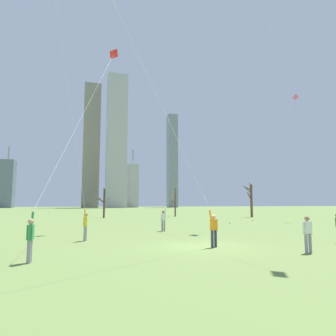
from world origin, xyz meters
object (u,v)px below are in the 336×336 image
kite_flyer_midfield_left_teal (186,167)px  bare_tree_leftmost (104,203)px  bare_tree_far_right_edge (175,202)px  kite_flyer_midfield_center_red (55,182)px  kite_flyer_foreground_right_white (175,198)px  kite_flyer_far_back_purple (79,174)px  bystander_far_off_by_trees (308,232)px  bare_tree_center (251,199)px  distant_kite_drifting_left_pink (291,110)px

kite_flyer_midfield_left_teal → bare_tree_leftmost: bearing=91.2°
bare_tree_far_right_edge → bare_tree_leftmost: (-11.91, -1.52, -0.20)m
kite_flyer_midfield_center_red → kite_flyer_foreground_right_white: bearing=43.4°
kite_flyer_far_back_purple → bare_tree_leftmost: 30.58m
bystander_far_off_by_trees → bare_tree_center: bare_tree_center is taller
bystander_far_off_by_trees → bare_tree_center: (17.09, 32.68, 2.03)m
kite_flyer_midfield_left_teal → kite_flyer_far_back_purple: bearing=133.1°
kite_flyer_foreground_right_white → bare_tree_far_right_edge: kite_flyer_foreground_right_white is taller
kite_flyer_foreground_right_white → kite_flyer_midfield_left_teal: kite_flyer_foreground_right_white is taller
bystander_far_off_by_trees → kite_flyer_midfield_center_red: bearing=164.1°
bare_tree_far_right_edge → bystander_far_off_by_trees: bearing=-98.9°
kite_flyer_far_back_purple → bystander_far_off_by_trees: 12.16m
kite_flyer_foreground_right_white → kite_flyer_midfield_left_teal: 9.61m
distant_kite_drifting_left_pink → bare_tree_far_right_edge: bearing=126.1°
kite_flyer_foreground_right_white → kite_flyer_far_back_purple: size_ratio=0.94×
kite_flyer_midfield_center_red → bystander_far_off_by_trees: kite_flyer_midfield_center_red is taller
bare_tree_far_right_edge → bare_tree_center: 12.43m
kite_flyer_midfield_center_red → kite_flyer_midfield_left_teal: (5.69, -1.57, 0.68)m
kite_flyer_far_back_purple → kite_flyer_midfield_left_teal: (4.68, -5.00, -0.02)m
kite_flyer_midfield_center_red → kite_flyer_midfield_left_teal: bearing=-15.4°
kite_flyer_midfield_left_teal → distant_kite_drifting_left_pink: distant_kite_drifting_left_pink is taller
distant_kite_drifting_left_pink → bare_tree_center: size_ratio=3.12×
bare_tree_far_right_edge → kite_flyer_far_back_purple: bearing=-116.5°
kite_flyer_midfield_center_red → bare_tree_leftmost: bearing=81.6°
kite_flyer_far_back_purple → bare_tree_leftmost: (3.95, 30.29, -1.54)m
bare_tree_far_right_edge → bare_tree_leftmost: bare_tree_far_right_edge is taller
bare_tree_leftmost → kite_flyer_midfield_left_teal: bearing=-88.8°
bare_tree_far_right_edge → kite_flyer_midfield_left_teal: bearing=-106.9°
bystander_far_off_by_trees → bare_tree_far_right_edge: bearing=81.1°
kite_flyer_foreground_right_white → kite_flyer_midfield_center_red: 11.17m
kite_flyer_far_back_purple → bare_tree_leftmost: kite_flyer_far_back_purple is taller
bare_tree_leftmost → bare_tree_center: size_ratio=0.82×
bystander_far_off_by_trees → bare_tree_far_right_edge: 38.83m
distant_kite_drifting_left_pink → bare_tree_center: 15.46m
bare_tree_leftmost → bare_tree_far_right_edge: bearing=7.3°
kite_flyer_midfield_left_teal → bare_tree_leftmost: size_ratio=3.00×
bare_tree_far_right_edge → bare_tree_center: bare_tree_center is taller
kite_flyer_midfield_center_red → distant_kite_drifting_left_pink: (28.33, 19.52, 11.53)m
bare_tree_far_right_edge → bare_tree_leftmost: size_ratio=1.10×
kite_flyer_midfield_center_red → bare_tree_far_right_edge: bearing=64.4°
kite_flyer_midfield_left_teal → distant_kite_drifting_left_pink: (22.64, 21.09, 10.85)m
kite_flyer_foreground_right_white → kite_flyer_midfield_center_red: kite_flyer_midfield_center_red is taller
bare_tree_far_right_edge → bare_tree_center: size_ratio=0.90×
kite_flyer_foreground_right_white → bystander_far_off_by_trees: kite_flyer_foreground_right_white is taller
kite_flyer_foreground_right_white → bare_tree_leftmost: size_ratio=3.26×
distant_kite_drifting_left_pink → bare_tree_leftmost: size_ratio=3.82×
kite_flyer_foreground_right_white → kite_flyer_midfield_left_teal: (-2.42, -9.23, 1.21)m
bystander_far_off_by_trees → distant_kite_drifting_left_pink: bearing=52.3°
bare_tree_center → kite_flyer_foreground_right_white: bearing=-132.1°
kite_flyer_foreground_right_white → bare_tree_leftmost: bearing=96.9°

